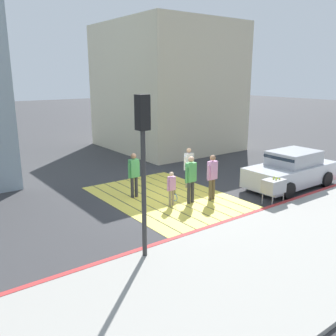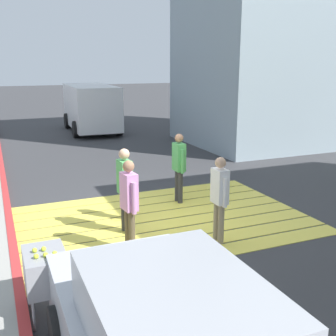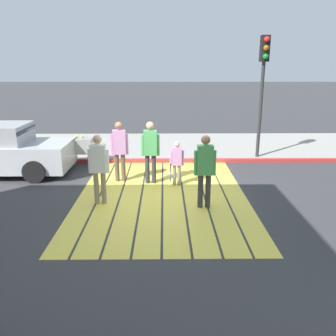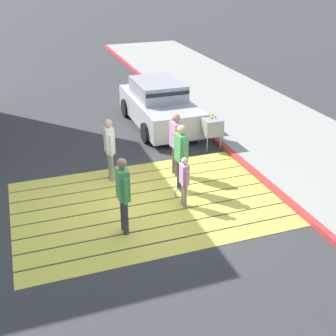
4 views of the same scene
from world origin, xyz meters
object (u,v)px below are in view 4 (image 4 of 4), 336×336
at_px(pedestrian_teen_behind, 176,140).
at_px(pedestrian_child_with_racket, 184,179).
at_px(pedestrian_adult_trailing, 123,191).
at_px(pedestrian_adult_lead, 181,154).
at_px(pedestrian_adult_side, 110,145).
at_px(tennis_ball_cart, 210,125).
at_px(car_parked_near_curb, 159,105).

xyz_separation_m(pedestrian_teen_behind, pedestrian_child_with_racket, (0.40, 1.63, -0.30)).
bearing_deg(pedestrian_adult_trailing, pedestrian_child_with_racket, -159.36).
height_order(pedestrian_adult_trailing, pedestrian_child_with_racket, pedestrian_adult_trailing).
bearing_deg(pedestrian_adult_lead, pedestrian_teen_behind, -102.26).
xyz_separation_m(pedestrian_adult_trailing, pedestrian_adult_side, (-0.28, -2.53, -0.02)).
distance_m(tennis_ball_cart, pedestrian_child_with_racket, 3.78).
xyz_separation_m(pedestrian_adult_side, pedestrian_child_with_racket, (-1.34, 1.92, -0.28)).
height_order(car_parked_near_curb, pedestrian_adult_lead, pedestrian_adult_lead).
relative_size(car_parked_near_curb, pedestrian_adult_trailing, 2.43).
xyz_separation_m(tennis_ball_cart, pedestrian_teen_behind, (1.70, 1.51, 0.33)).
bearing_deg(car_parked_near_curb, pedestrian_adult_lead, 78.12).
xyz_separation_m(car_parked_near_curb, tennis_ball_cart, (-0.90, 2.33, -0.04)).
distance_m(tennis_ball_cart, pedestrian_teen_behind, 2.30).
relative_size(pedestrian_adult_lead, pedestrian_teen_behind, 1.02).
bearing_deg(pedestrian_adult_side, tennis_ball_cart, -160.42).
relative_size(tennis_ball_cart, pedestrian_teen_behind, 0.58).
distance_m(pedestrian_adult_lead, pedestrian_teen_behind, 0.92).
relative_size(pedestrian_adult_side, pedestrian_teen_behind, 0.98).
xyz_separation_m(car_parked_near_curb, pedestrian_child_with_racket, (1.20, 5.48, -0.01)).
relative_size(pedestrian_adult_side, pedestrian_child_with_racket, 1.34).
distance_m(pedestrian_adult_side, pedestrian_child_with_racket, 2.36).
xyz_separation_m(tennis_ball_cart, pedestrian_adult_side, (3.44, 1.22, 0.31)).
bearing_deg(car_parked_near_curb, tennis_ball_cart, 111.13).
bearing_deg(car_parked_near_curb, pedestrian_child_with_racket, 77.61).
relative_size(pedestrian_adult_lead, pedestrian_child_with_racket, 1.39).
relative_size(car_parked_near_curb, pedestrian_child_with_racket, 3.34).
distance_m(car_parked_near_curb, pedestrian_child_with_racket, 5.61).
distance_m(pedestrian_teen_behind, pedestrian_child_with_racket, 1.71).
bearing_deg(pedestrian_teen_behind, pedestrian_child_with_racket, 76.23).
height_order(car_parked_near_curb, pedestrian_child_with_racket, car_parked_near_curb).
bearing_deg(pedestrian_teen_behind, pedestrian_adult_side, -9.47).
distance_m(car_parked_near_curb, pedestrian_adult_trailing, 6.71).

